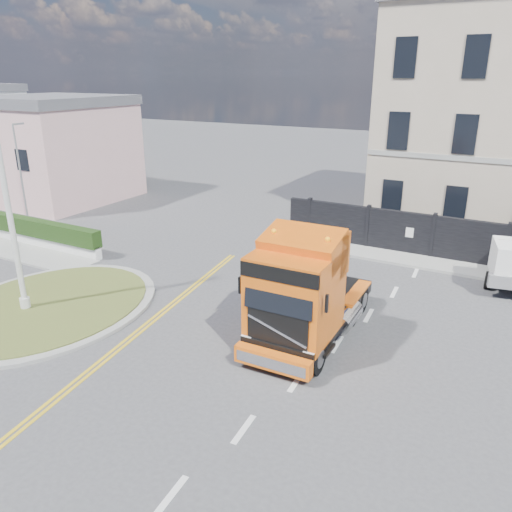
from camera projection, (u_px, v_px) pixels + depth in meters
The scene contains 12 objects.
ground at pixel (260, 318), 17.16m from camera, with size 120.00×120.00×0.00m, color #424244.
traffic_island at pixel (48, 307), 17.82m from camera, with size 6.80×6.80×0.17m.
hedge_wall at pixel (37, 232), 24.00m from camera, with size 8.00×0.55×1.35m.
pavement_side at pixel (19, 252), 23.33m from camera, with size 8.50×1.80×0.10m, color gray.
seaside_bldg_pink at pixel (56, 153), 32.55m from camera, with size 8.00×8.00×6.00m, color beige.
seaside_bldg_cream at pixel (5, 149), 37.98m from camera, with size 9.00×8.00×5.00m, color beige.
hoarding_fence at pixel (494, 246), 21.27m from camera, with size 18.80×0.25×2.00m.
georgian_building at pixel (510, 117), 26.05m from camera, with size 12.30×10.30×12.80m.
pavement_far at pixel (475, 271), 21.10m from camera, with size 20.00×1.60×0.12m, color gray.
truck at pixel (303, 296), 14.99m from camera, with size 2.38×6.11×3.64m.
lamppost_island at pixel (5, 187), 16.12m from camera, with size 0.26×0.53×8.57m.
lamppost_slim at pixel (20, 168), 25.96m from camera, with size 0.23×0.46×5.59m.
Camera 1 is at (7.27, -13.54, 7.93)m, focal length 35.00 mm.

